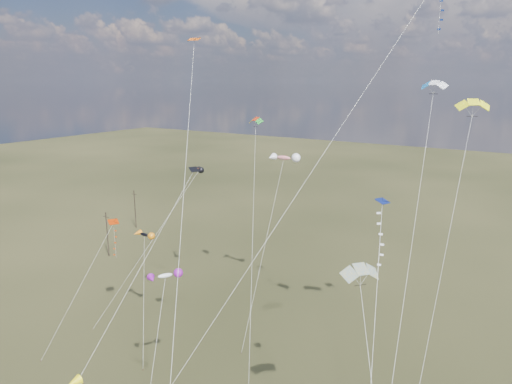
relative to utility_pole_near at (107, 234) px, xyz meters
The scene contains 15 objects.
utility_pole_near is the anchor object (origin of this frame).
utility_pole_far 16.12m from the utility_pole_near, 119.74° to the left, with size 1.40×0.20×8.00m.
diamond_navy_tall 60.84m from the utility_pole_near, 12.38° to the right, with size 17.25×23.36×38.55m.
diamond_black_mid 43.56m from the utility_pole_near, 34.89° to the right, with size 4.19×18.02×22.37m.
diamond_red_low 27.46m from the utility_pole_near, 38.04° to the right, with size 3.45×9.91×14.24m.
diamond_navy_right 59.69m from the utility_pole_near, 22.05° to the right, with size 4.83×15.08×22.38m.
diamond_orange_center 52.05m from the utility_pole_near, 32.61° to the right, with size 13.89×21.87×33.38m.
parafoil_yellow 61.81m from the utility_pole_near, ahead, with size 2.97×16.48×28.85m.
parafoil_blue_white 60.20m from the utility_pole_near, 10.02° to the right, with size 3.11×18.52×30.30m.
parafoil_striped 58.66m from the utility_pole_near, 22.75° to the right, with size 9.69×14.67×18.31m.
parafoil_tricolor 38.19m from the utility_pole_near, ahead, with size 11.57×18.75×25.92m.
novelty_black_orange 29.07m from the utility_pole_near, 30.56° to the right, with size 6.53×6.74×12.99m.
novelty_orange_black 26.73m from the utility_pole_near, ahead, with size 6.46×16.52×18.69m.
novelty_white_purple 43.78m from the utility_pole_near, 33.01° to the right, with size 5.23×9.98×14.06m.
novelty_redwhite_stripe 38.06m from the utility_pole_near, ahead, with size 3.92×13.17×21.11m.
Camera 1 is at (23.75, -19.91, 29.91)m, focal length 32.00 mm.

